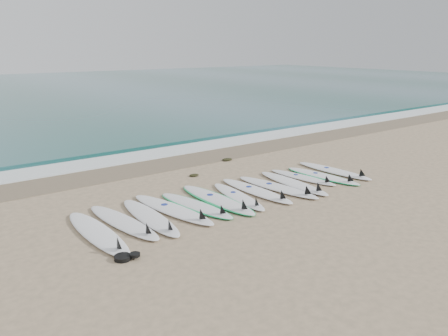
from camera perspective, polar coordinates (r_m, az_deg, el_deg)
ground at (r=11.58m, az=1.70°, el=-3.77°), size 120.00×120.00×0.00m
ocean at (r=41.81m, az=-27.26°, el=8.68°), size 120.00×55.00×0.03m
wet_sand_band at (r=14.87m, az=-8.07°, el=0.52°), size 120.00×1.80×0.01m
foam_band at (r=16.08m, az=-10.46°, el=1.61°), size 120.00×1.40×0.04m
wave_crest at (r=17.40m, az=-12.65°, el=2.66°), size 120.00×1.00×0.10m
surfboard_0 at (r=9.60m, az=-16.05°, el=-8.22°), size 0.68×2.92×0.37m
surfboard_1 at (r=10.04m, az=-12.89°, el=-6.93°), size 0.91×2.79×0.35m
surfboard_2 at (r=10.19m, az=-9.51°, el=-6.38°), size 0.67×2.78×0.35m
surfboard_3 at (r=10.58m, az=-6.56°, el=-5.40°), size 1.07×2.94×0.37m
surfboard_4 at (r=10.83m, az=-3.62°, el=-4.91°), size 1.02×2.63×0.33m
surfboard_5 at (r=11.21m, az=-0.83°, el=-4.14°), size 0.82×2.92×0.37m
surfboard_6 at (r=11.43m, az=1.98°, el=-3.75°), size 0.85×2.52×0.32m
surfboard_7 at (r=11.88m, az=4.38°, el=-2.99°), size 0.68×2.75×0.35m
surfboard_8 at (r=12.22m, az=7.18°, el=-2.52°), size 0.97×2.83×0.36m
surfboard_9 at (r=12.65m, az=9.19°, el=-1.98°), size 0.68×2.76×0.35m
surfboard_10 at (r=13.28m, az=10.40°, el=-1.22°), size 0.82×2.38×0.30m
surfboard_11 at (r=13.56m, az=12.86°, el=-1.03°), size 0.92×2.62×0.33m
surfboard_12 at (r=14.17m, az=14.36°, el=-0.35°), size 0.77×2.75×0.35m
seaweed_near at (r=13.40m, az=-3.94°, el=-0.93°), size 0.31×0.24×0.06m
seaweed_far at (r=15.20m, az=0.42°, el=1.13°), size 0.38×0.29×0.07m
leash_coil at (r=8.51m, az=-12.74°, el=-11.26°), size 0.46×0.36×0.11m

